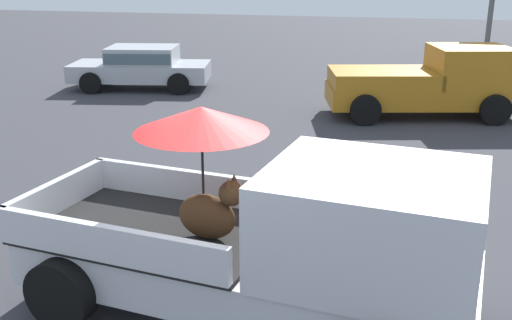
% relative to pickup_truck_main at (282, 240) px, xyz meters
% --- Properties ---
extents(ground_plane, '(80.00, 80.00, 0.00)m').
position_rel_pickup_truck_main_xyz_m(ground_plane, '(-0.45, 0.06, -1.00)').
color(ground_plane, '#38383D').
extents(pickup_truck_main, '(5.25, 2.80, 2.36)m').
position_rel_pickup_truck_main_xyz_m(pickup_truck_main, '(0.00, 0.00, 0.00)').
color(pickup_truck_main, black).
rests_on(pickup_truck_main, ground).
extents(pickup_truck_red, '(5.09, 3.06, 1.80)m').
position_rel_pickup_truck_main_xyz_m(pickup_truck_red, '(1.81, 10.26, -0.12)').
color(pickup_truck_red, black).
rests_on(pickup_truck_red, ground).
extents(parked_sedan_near, '(4.56, 2.59, 1.33)m').
position_rel_pickup_truck_main_xyz_m(parked_sedan_near, '(-6.93, 11.80, -0.25)').
color(parked_sedan_near, black).
rests_on(parked_sedan_near, ground).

